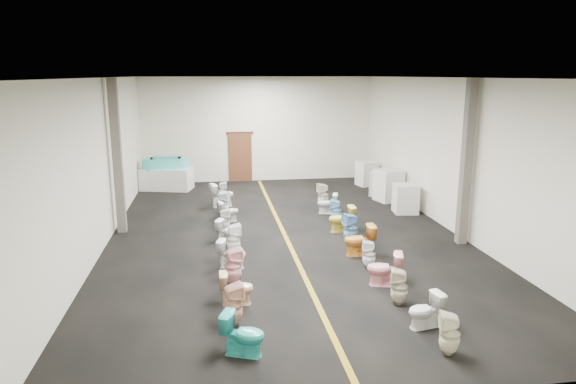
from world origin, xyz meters
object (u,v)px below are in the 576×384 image
toilet_left_8 (228,211)px  appliance_crate_b (389,185)px  display_table (167,179)px  toilet_left_2 (236,288)px  toilet_left_10 (222,195)px  toilet_left_5 (233,239)px  appliance_crate_a (405,199)px  toilet_left_7 (225,220)px  toilet_left_3 (233,266)px  toilet_left_4 (232,254)px  appliance_crate_c (380,184)px  appliance_crate_d (367,173)px  toilet_right_0 (450,334)px  toilet_left_1 (233,305)px  toilet_right_4 (369,254)px  toilet_right_2 (399,287)px  toilet_right_8 (336,211)px  toilet_left_6 (228,231)px  toilet_right_6 (351,228)px  toilet_right_10 (323,195)px  toilet_right_7 (342,219)px  toilet_right_9 (327,203)px  toilet_left_11 (222,191)px  toilet_left_0 (244,334)px  toilet_left_9 (224,203)px  toilet_right_5 (359,240)px  toilet_right_3 (384,269)px  bathtub (166,164)px  toilet_right_1 (425,311)px

toilet_left_8 → appliance_crate_b: bearing=-86.2°
display_table → toilet_left_2: (2.24, -11.21, -0.10)m
toilet_left_2 → toilet_left_10: size_ratio=0.83×
toilet_left_5 → toilet_left_10: size_ratio=0.97×
appliance_crate_a → toilet_left_7: 6.26m
toilet_left_3 → toilet_left_4: bearing=-15.1°
appliance_crate_c → appliance_crate_d: size_ratio=0.87×
toilet_left_10 → toilet_right_0: size_ratio=1.11×
toilet_left_1 → toilet_right_4: bearing=-69.0°
toilet_left_5 → toilet_right_2: (3.19, -3.54, -0.02)m
display_table → toilet_right_8: size_ratio=2.74×
display_table → toilet_left_8: display_table is taller
toilet_left_6 → toilet_right_6: (3.36, -0.51, 0.10)m
appliance_crate_a → appliance_crate_c: size_ratio=1.10×
toilet_right_10 → appliance_crate_d: bearing=133.9°
toilet_right_7 → display_table: bearing=-139.6°
toilet_right_4 → toilet_right_9: bearing=-170.8°
toilet_left_8 → appliance_crate_c: bearing=-78.5°
appliance_crate_b → toilet_left_10: size_ratio=1.39×
appliance_crate_c → toilet_left_11: (-6.09, 0.10, -0.10)m
toilet_left_0 → toilet_left_9: size_ratio=0.96×
toilet_left_5 → toilet_right_9: toilet_left_5 is taller
toilet_right_2 → toilet_left_11: bearing=-142.3°
appliance_crate_c → toilet_right_4: size_ratio=1.28×
toilet_left_2 → toilet_left_9: bearing=0.7°
toilet_right_5 → toilet_right_0: bearing=2.9°
toilet_left_11 → toilet_right_7: (3.42, -4.52, 0.05)m
appliance_crate_b → toilet_right_3: size_ratio=1.50×
toilet_left_11 → toilet_right_9: toilet_right_9 is taller
toilet_left_7 → toilet_left_11: bearing=5.8°
toilet_right_3 → toilet_right_7: bearing=-165.1°
appliance_crate_b → toilet_left_6: bearing=-146.4°
bathtub → toilet_right_3: 12.10m
toilet_left_5 → toilet_right_2: bearing=-145.8°
display_table → toilet_right_6: size_ratio=2.33×
toilet_right_0 → appliance_crate_c: bearing=-178.3°
toilet_left_7 → appliance_crate_a: bearing=-72.1°
toilet_left_0 → toilet_right_1: size_ratio=1.10×
toilet_right_0 → toilet_right_2: size_ratio=0.98×
toilet_left_7 → toilet_right_10: toilet_right_10 is taller
toilet_right_1 → toilet_right_6: toilet_right_6 is taller
toilet_left_4 → toilet_right_2: toilet_right_2 is taller
toilet_right_8 → display_table: bearing=-119.6°
bathtub → toilet_left_8: 5.65m
appliance_crate_c → toilet_right_9: 3.53m
appliance_crate_a → toilet_right_3: (-2.74, -5.83, -0.10)m
toilet_left_6 → toilet_right_7: 3.43m
display_table → toilet_right_6: (5.58, -7.75, -0.02)m
display_table → toilet_right_4: bearing=-60.2°
toilet_right_5 → toilet_right_9: 4.13m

